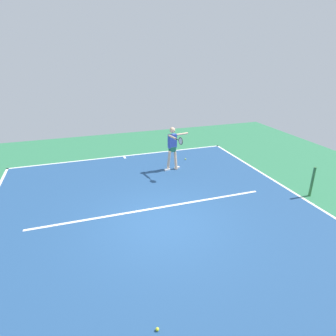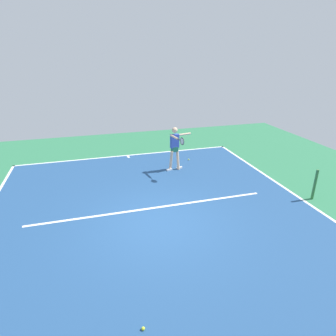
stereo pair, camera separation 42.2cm
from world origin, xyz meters
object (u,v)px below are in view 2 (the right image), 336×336
at_px(net_post, 315,185).
at_px(tennis_ball_near_service_line, 189,159).
at_px(tennis_player, 175,146).
at_px(tennis_ball_near_player, 143,329).

height_order(net_post, tennis_ball_near_service_line, net_post).
distance_m(tennis_player, tennis_ball_near_service_line, 1.69).
bearing_deg(tennis_ball_near_service_line, tennis_player, 44.22).
xyz_separation_m(net_post, tennis_ball_near_service_line, (2.76, -4.68, -0.50)).
bearing_deg(tennis_ball_near_player, tennis_ball_near_service_line, -115.11).
xyz_separation_m(tennis_player, tennis_ball_near_service_line, (-0.95, -0.93, -1.04)).
bearing_deg(tennis_ball_near_service_line, tennis_ball_near_player, 64.89).
relative_size(net_post, tennis_ball_near_player, 16.21).
distance_m(net_post, tennis_player, 5.31).
xyz_separation_m(net_post, tennis_ball_near_player, (6.49, 3.28, -0.50)).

